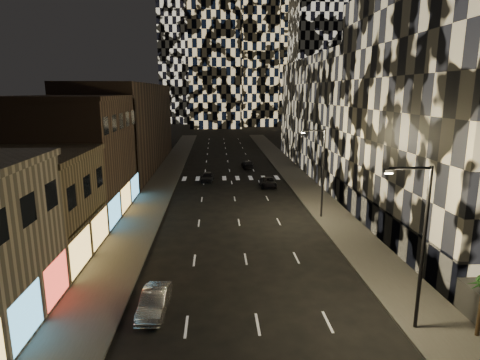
{
  "coord_description": "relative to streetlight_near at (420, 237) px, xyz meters",
  "views": [
    {
      "loc": [
        -2.23,
        -9.15,
        12.8
      ],
      "look_at": [
        -0.35,
        21.53,
        6.0
      ],
      "focal_mm": 30.0,
      "sensor_mm": 36.0,
      "label": 1
    }
  ],
  "objects": [
    {
      "name": "car_silver_parked",
      "position": [
        -14.31,
        2.62,
        -4.67
      ],
      "size": [
        1.68,
        4.24,
        1.37
      ],
      "primitive_type": "imported",
      "rotation": [
        0.0,
        0.0,
        -0.05
      ],
      "color": "#939297",
      "rests_on": "ground"
    },
    {
      "name": "sidewalk_right",
      "position": [
        1.65,
        40.0,
        -5.28
      ],
      "size": [
        4.0,
        120.0,
        0.15
      ],
      "primitive_type": "cube",
      "color": "#47443F",
      "rests_on": "ground"
    },
    {
      "name": "retail_filler_left",
      "position": [
        -25.35,
        50.0,
        1.65
      ],
      "size": [
        10.0,
        40.0,
        14.0
      ],
      "primitive_type": "cube",
      "color": "#4E392C",
      "rests_on": "ground"
    },
    {
      "name": "midrise_right",
      "position": [
        11.65,
        14.5,
        5.65
      ],
      "size": [
        16.0,
        25.0,
        22.0
      ],
      "primitive_type": "cube",
      "color": "#232326",
      "rests_on": "ground"
    },
    {
      "name": "curb_right",
      "position": [
        -0.45,
        40.0,
        -5.28
      ],
      "size": [
        0.2,
        120.0,
        0.15
      ],
      "primitive_type": "cube",
      "color": "#4C4C47",
      "rests_on": "ground"
    },
    {
      "name": "midrise_filler_right",
      "position": [
        11.65,
        47.0,
        3.65
      ],
      "size": [
        16.0,
        40.0,
        18.0
      ],
      "primitive_type": "cube",
      "color": "#232326",
      "rests_on": "ground"
    },
    {
      "name": "streetlight_far",
      "position": [
        0.0,
        20.0,
        0.0
      ],
      "size": [
        2.55,
        0.25,
        9.0
      ],
      "color": "black",
      "rests_on": "sidewalk_right"
    },
    {
      "name": "car_dark_midlane",
      "position": [
        -11.85,
        37.78,
        -4.65
      ],
      "size": [
        1.94,
        4.22,
        1.4
      ],
      "primitive_type": "imported",
      "rotation": [
        0.0,
        0.0,
        -0.07
      ],
      "color": "black",
      "rests_on": "ground"
    },
    {
      "name": "curb_left",
      "position": [
        -16.25,
        40.0,
        -5.28
      ],
      "size": [
        0.2,
        120.0,
        0.15
      ],
      "primitive_type": "cube",
      "color": "#4C4C47",
      "rests_on": "ground"
    },
    {
      "name": "streetlight_near",
      "position": [
        0.0,
        0.0,
        0.0
      ],
      "size": [
        2.55,
        0.25,
        9.0
      ],
      "color": "black",
      "rests_on": "sidewalk_right"
    },
    {
      "name": "sidewalk_left",
      "position": [
        -18.35,
        40.0,
        -5.28
      ],
      "size": [
        4.0,
        120.0,
        0.15
      ],
      "primitive_type": "cube",
      "color": "#47443F",
      "rests_on": "ground"
    },
    {
      "name": "car_dark_oncoming",
      "position": [
        -5.18,
        48.15,
        -4.73
      ],
      "size": [
        1.97,
        4.39,
        1.25
      ],
      "primitive_type": "imported",
      "rotation": [
        0.0,
        0.0,
        3.19
      ],
      "color": "black",
      "rests_on": "ground"
    },
    {
      "name": "midrise_base",
      "position": [
        3.95,
        14.5,
        -3.85
      ],
      "size": [
        0.6,
        25.0,
        3.0
      ],
      "primitive_type": "cube",
      "color": "#383838",
      "rests_on": "ground"
    },
    {
      "name": "retail_brown",
      "position": [
        -25.35,
        23.5,
        0.65
      ],
      "size": [
        10.0,
        15.0,
        12.0
      ],
      "primitive_type": "cube",
      "color": "#4E392C",
      "rests_on": "ground"
    },
    {
      "name": "car_dark_rightlane",
      "position": [
        -3.48,
        33.95,
        -4.72
      ],
      "size": [
        2.26,
        4.65,
        1.27
      ],
      "primitive_type": "imported",
      "rotation": [
        0.0,
        0.0,
        -0.03
      ],
      "color": "black",
      "rests_on": "ground"
    },
    {
      "name": "retail_tan",
      "position": [
        -25.35,
        11.0,
        -1.35
      ],
      "size": [
        10.0,
        10.0,
        8.0
      ],
      "primitive_type": "cube",
      "color": "#766447",
      "rests_on": "ground"
    }
  ]
}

